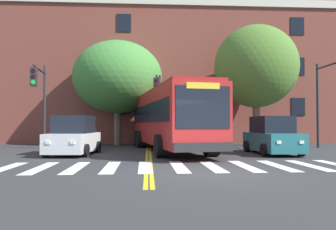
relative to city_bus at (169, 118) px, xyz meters
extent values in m
plane|color=#303033|center=(0.87, -8.55, -1.83)|extent=(120.00, 120.00, 0.00)
cube|color=white|center=(-5.98, -7.02, -1.83)|extent=(0.50, 3.22, 0.01)
cube|color=white|center=(-4.80, -7.00, -1.83)|extent=(0.50, 3.22, 0.01)
cube|color=white|center=(-3.61, -6.99, -1.83)|extent=(0.50, 3.22, 0.01)
cube|color=white|center=(-2.43, -6.97, -1.83)|extent=(0.50, 3.22, 0.01)
cube|color=white|center=(-1.25, -6.96, -1.83)|extent=(0.50, 3.22, 0.01)
cube|color=white|center=(-0.07, -6.94, -1.83)|extent=(0.50, 3.22, 0.01)
cube|color=white|center=(1.12, -6.93, -1.83)|extent=(0.50, 3.22, 0.01)
cube|color=white|center=(2.30, -6.91, -1.83)|extent=(0.50, 3.22, 0.01)
cube|color=white|center=(3.48, -6.90, -1.83)|extent=(0.50, 3.22, 0.01)
cube|color=white|center=(4.66, -6.88, -1.83)|extent=(0.50, 3.22, 0.01)
cube|color=gold|center=(-1.20, 7.07, -1.83)|extent=(0.12, 36.00, 0.01)
cube|color=gold|center=(-1.04, 7.07, -1.83)|extent=(0.12, 36.00, 0.01)
cube|color=#B22323|center=(0.00, -0.03, -0.02)|extent=(4.34, 12.20, 2.77)
cube|color=black|center=(1.22, 0.17, 0.26)|extent=(1.80, 10.86, 1.00)
cube|color=black|center=(-1.21, -0.22, 0.26)|extent=(1.80, 10.86, 1.00)
cube|color=black|center=(0.97, -5.94, 0.32)|extent=(2.18, 0.38, 1.66)
cube|color=yellow|center=(0.97, -5.94, 1.15)|extent=(1.33, 0.25, 0.24)
cube|color=#232326|center=(0.98, -5.96, -1.22)|extent=(2.38, 0.49, 0.36)
cube|color=maroon|center=(0.00, -0.03, 1.45)|extent=(4.12, 11.70, 0.16)
cylinder|color=black|center=(1.75, -3.50, -1.31)|extent=(0.72, 1.12, 1.04)
cylinder|color=black|center=(-0.55, -3.87, -1.31)|extent=(0.72, 1.12, 1.04)
cylinder|color=black|center=(0.72, 2.82, -1.31)|extent=(0.72, 1.12, 1.04)
cylinder|color=black|center=(-1.58, 2.44, -1.31)|extent=(0.72, 1.12, 1.04)
cylinder|color=black|center=(0.54, 3.90, -1.31)|extent=(0.72, 1.12, 1.04)
cylinder|color=black|center=(-1.76, 3.53, -1.31)|extent=(0.72, 1.12, 1.04)
cube|color=white|center=(-4.77, -2.21, -1.22)|extent=(2.06, 3.91, 0.89)
cube|color=black|center=(-4.77, -2.17, -0.36)|extent=(1.76, 2.20, 0.85)
cube|color=white|center=(-4.39, -4.15, -1.13)|extent=(0.20, 0.06, 0.14)
cube|color=white|center=(-5.45, -4.07, -1.13)|extent=(0.20, 0.06, 0.14)
cylinder|color=black|center=(-3.95, -3.45, -1.53)|extent=(0.27, 0.62, 0.60)
cylinder|color=black|center=(-5.77, -3.31, -1.53)|extent=(0.27, 0.62, 0.60)
cylinder|color=black|center=(-3.77, -1.11, -1.53)|extent=(0.27, 0.62, 0.60)
cylinder|color=black|center=(-5.59, -0.97, -1.53)|extent=(0.27, 0.62, 0.60)
cube|color=#236B70|center=(5.05, -2.35, -1.22)|extent=(1.76, 4.15, 0.89)
cube|color=black|center=(5.05, -2.31, -0.36)|extent=(1.56, 2.29, 0.83)
cube|color=white|center=(5.58, -4.43, -1.13)|extent=(0.20, 0.04, 0.14)
cube|color=white|center=(4.56, -4.44, -1.13)|extent=(0.20, 0.04, 0.14)
cylinder|color=black|center=(5.94, -3.62, -1.53)|extent=(0.23, 0.60, 0.60)
cylinder|color=black|center=(4.18, -3.64, -1.53)|extent=(0.23, 0.60, 0.60)
cylinder|color=black|center=(5.91, -1.06, -1.53)|extent=(0.23, 0.60, 0.60)
cylinder|color=black|center=(4.16, -1.08, -1.53)|extent=(0.23, 0.60, 0.60)
cube|color=navy|center=(0.22, 8.93, -1.03)|extent=(2.22, 5.12, 1.18)
cube|color=black|center=(0.22, 8.98, 0.04)|extent=(1.93, 3.20, 0.95)
cube|color=white|center=(0.94, 6.42, -0.91)|extent=(0.20, 0.05, 0.14)
cube|color=white|center=(-0.24, 6.36, -0.91)|extent=(0.20, 0.05, 0.14)
cylinder|color=black|center=(1.31, 7.42, -1.45)|extent=(0.26, 0.77, 0.76)
cylinder|color=black|center=(-0.71, 7.32, -1.45)|extent=(0.26, 0.77, 0.76)
cylinder|color=black|center=(1.16, 10.53, -1.45)|extent=(0.26, 0.77, 0.76)
cylinder|color=black|center=(-0.86, 10.43, -1.45)|extent=(0.26, 0.77, 0.76)
cylinder|color=#28282D|center=(9.55, 1.61, 0.82)|extent=(0.16, 0.16, 5.31)
cylinder|color=#28282D|center=(9.56, -0.36, 3.16)|extent=(0.14, 3.94, 0.11)
cylinder|color=#28282D|center=(-7.49, 1.99, 0.71)|extent=(0.16, 0.16, 5.09)
cylinder|color=#28282D|center=(-7.33, 0.51, 2.76)|extent=(0.42, 2.95, 0.11)
cube|color=#28282D|center=(-7.19, -0.81, 2.16)|extent=(0.37, 0.31, 1.00)
cylinder|color=black|center=(-7.18, -0.96, 2.46)|extent=(0.22, 0.05, 0.22)
cylinder|color=black|center=(-7.18, -0.96, 2.16)|extent=(0.22, 0.05, 0.22)
cylinder|color=green|center=(-7.18, -0.96, 1.86)|extent=(0.22, 0.05, 0.22)
cylinder|color=#28282D|center=(-0.37, 3.49, 0.55)|extent=(0.16, 0.16, 4.77)
cylinder|color=#28282D|center=(-0.53, 1.93, 2.45)|extent=(0.43, 3.13, 0.11)
cube|color=#28282D|center=(-0.67, 0.51, 1.85)|extent=(0.37, 0.31, 1.00)
cylinder|color=black|center=(-0.69, 0.37, 2.15)|extent=(0.22, 0.05, 0.22)
cylinder|color=black|center=(-0.69, 0.37, 1.85)|extent=(0.22, 0.05, 0.22)
cylinder|color=green|center=(-0.69, 0.37, 1.55)|extent=(0.22, 0.05, 0.22)
cylinder|color=brown|center=(6.27, 3.62, -0.30)|extent=(0.50, 0.50, 3.06)
ellipsoid|color=#4C752D|center=(6.27, 3.62, 3.64)|extent=(6.30, 5.95, 5.67)
cylinder|color=brown|center=(-3.34, 5.22, -0.50)|extent=(0.51, 0.51, 2.66)
ellipsoid|color=#428438|center=(-3.34, 5.22, 3.04)|extent=(9.00, 9.00, 5.19)
cube|color=brown|center=(-3.03, 10.02, 3.89)|extent=(34.25, 6.61, 11.45)
cube|color=beige|center=(-3.03, 6.63, 9.22)|extent=(34.25, 0.16, 0.60)
cube|color=black|center=(-3.03, 6.68, 1.03)|extent=(1.10, 0.06, 1.40)
cube|color=black|center=(10.67, 6.68, 1.03)|extent=(1.10, 0.06, 1.40)
cube|color=black|center=(-3.03, 6.68, 4.24)|extent=(1.10, 0.06, 1.40)
cube|color=black|center=(10.67, 6.68, 4.24)|extent=(1.10, 0.06, 1.40)
cube|color=black|center=(-3.03, 6.68, 7.44)|extent=(1.10, 0.06, 1.40)
cube|color=black|center=(10.67, 6.68, 7.44)|extent=(1.10, 0.06, 1.40)
camera|label=1|loc=(-1.14, -18.42, -0.33)|focal=35.00mm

